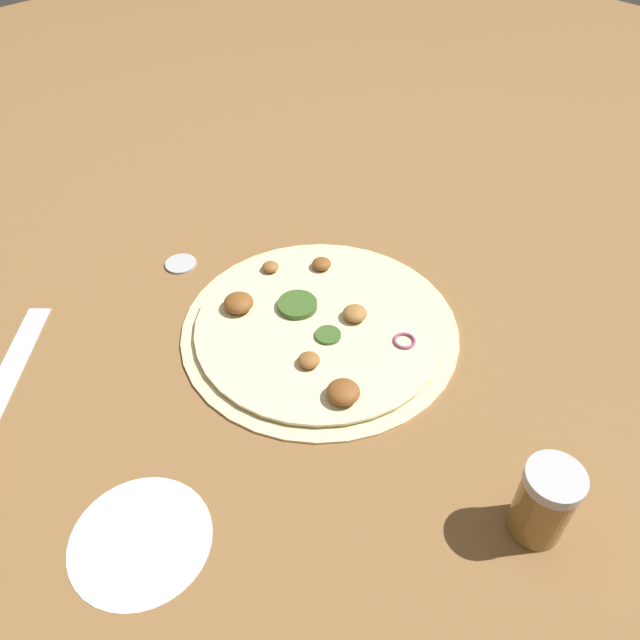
{
  "coord_description": "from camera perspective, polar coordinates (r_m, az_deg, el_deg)",
  "views": [
    {
      "loc": [
        -0.39,
        -0.41,
        0.56
      ],
      "look_at": [
        0.0,
        0.0,
        0.02
      ],
      "focal_mm": 35.0,
      "sensor_mm": 36.0,
      "label": 1
    }
  ],
  "objects": [
    {
      "name": "ground_plane",
      "position": [
        0.8,
        0.0,
        -0.88
      ],
      "size": [
        3.0,
        3.0,
        0.0
      ],
      "primitive_type": "plane",
      "color": "brown"
    },
    {
      "name": "pizza",
      "position": [
        0.79,
        -0.13,
        -0.58
      ],
      "size": [
        0.35,
        0.35,
        0.03
      ],
      "color": "beige",
      "rests_on": "ground_plane"
    },
    {
      "name": "flour_patch",
      "position": [
        0.65,
        -16.1,
        -18.76
      ],
      "size": [
        0.14,
        0.14,
        0.0
      ],
      "color": "white",
      "rests_on": "ground_plane"
    },
    {
      "name": "spice_jar",
      "position": [
        0.63,
        19.82,
        -15.4
      ],
      "size": [
        0.05,
        0.05,
        0.09
      ],
      "color": "olive",
      "rests_on": "ground_plane"
    },
    {
      "name": "loose_cap",
      "position": [
        0.91,
        -12.62,
        5.12
      ],
      "size": [
        0.04,
        0.04,
        0.01
      ],
      "color": "#B2B2B7",
      "rests_on": "ground_plane"
    }
  ]
}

